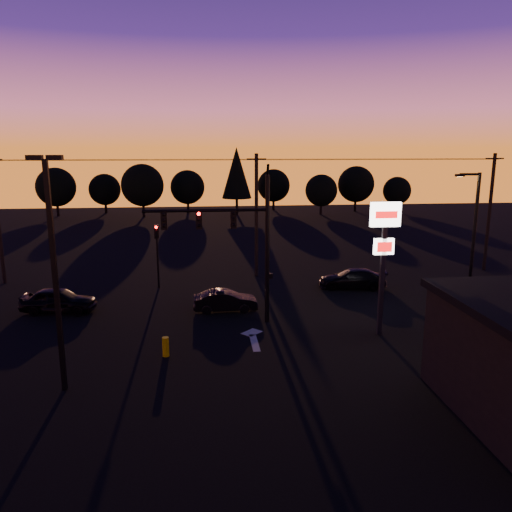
{
  "coord_description": "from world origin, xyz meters",
  "views": [
    {
      "loc": [
        -1.91,
        -21.93,
        9.39
      ],
      "look_at": [
        1.0,
        5.0,
        3.5
      ],
      "focal_mm": 35.0,
      "sensor_mm": 36.0,
      "label": 1
    }
  ],
  "objects_px": {
    "traffic_signal_mast": "(237,234)",
    "pylon_sign": "(384,240)",
    "car_right": "(352,279)",
    "streetlight": "(473,234)",
    "suv_parked": "(511,347)",
    "car_mid": "(225,301)",
    "car_left": "(59,300)",
    "bollard": "(166,347)",
    "parking_lot_light": "(54,260)",
    "secondary_signal": "(157,247)"
  },
  "relations": [
    {
      "from": "traffic_signal_mast",
      "to": "pylon_sign",
      "type": "bearing_deg",
      "value": -19.36
    },
    {
      "from": "pylon_sign",
      "to": "car_right",
      "type": "bearing_deg",
      "value": 82.28
    },
    {
      "from": "streetlight",
      "to": "suv_parked",
      "type": "relative_size",
      "value": 1.54
    },
    {
      "from": "car_mid",
      "to": "car_right",
      "type": "height_order",
      "value": "car_right"
    },
    {
      "from": "car_left",
      "to": "bollard",
      "type": "bearing_deg",
      "value": -130.55
    },
    {
      "from": "car_mid",
      "to": "car_right",
      "type": "distance_m",
      "value": 9.69
    },
    {
      "from": "pylon_sign",
      "to": "streetlight",
      "type": "height_order",
      "value": "streetlight"
    },
    {
      "from": "bollard",
      "to": "parking_lot_light",
      "type": "bearing_deg",
      "value": -142.86
    },
    {
      "from": "secondary_signal",
      "to": "car_mid",
      "type": "distance_m",
      "value": 7.25
    },
    {
      "from": "car_left",
      "to": "car_mid",
      "type": "height_order",
      "value": "car_left"
    },
    {
      "from": "secondary_signal",
      "to": "car_mid",
      "type": "xyz_separation_m",
      "value": [
        4.32,
        -5.37,
        -2.25
      ]
    },
    {
      "from": "pylon_sign",
      "to": "car_right",
      "type": "distance_m",
      "value": 9.64
    },
    {
      "from": "parking_lot_light",
      "to": "pylon_sign",
      "type": "height_order",
      "value": "parking_lot_light"
    },
    {
      "from": "bollard",
      "to": "car_right",
      "type": "bearing_deg",
      "value": 40.67
    },
    {
      "from": "parking_lot_light",
      "to": "bollard",
      "type": "distance_m",
      "value": 6.75
    },
    {
      "from": "traffic_signal_mast",
      "to": "pylon_sign",
      "type": "relative_size",
      "value": 1.26
    },
    {
      "from": "pylon_sign",
      "to": "bollard",
      "type": "height_order",
      "value": "pylon_sign"
    },
    {
      "from": "car_mid",
      "to": "car_right",
      "type": "xyz_separation_m",
      "value": [
        8.84,
        3.96,
        0.04
      ]
    },
    {
      "from": "secondary_signal",
      "to": "bollard",
      "type": "xyz_separation_m",
      "value": [
        1.27,
        -11.63,
        -2.41
      ]
    },
    {
      "from": "car_mid",
      "to": "bollard",
      "type": "bearing_deg",
      "value": 153.76
    },
    {
      "from": "car_left",
      "to": "parking_lot_light",
      "type": "bearing_deg",
      "value": -157.66
    },
    {
      "from": "parking_lot_light",
      "to": "traffic_signal_mast",
      "type": "bearing_deg",
      "value": 43.37
    },
    {
      "from": "secondary_signal",
      "to": "car_right",
      "type": "height_order",
      "value": "secondary_signal"
    },
    {
      "from": "car_right",
      "to": "car_left",
      "type": "bearing_deg",
      "value": -70.2
    },
    {
      "from": "bollard",
      "to": "car_right",
      "type": "height_order",
      "value": "car_right"
    },
    {
      "from": "streetlight",
      "to": "car_right",
      "type": "height_order",
      "value": "streetlight"
    },
    {
      "from": "streetlight",
      "to": "traffic_signal_mast",
      "type": "bearing_deg",
      "value": -173.86
    },
    {
      "from": "traffic_signal_mast",
      "to": "streetlight",
      "type": "xyz_separation_m",
      "value": [
        14.01,
        1.51,
        -0.52
      ]
    },
    {
      "from": "bollard",
      "to": "car_mid",
      "type": "height_order",
      "value": "car_mid"
    },
    {
      "from": "car_mid",
      "to": "car_right",
      "type": "relative_size",
      "value": 0.83
    },
    {
      "from": "car_mid",
      "to": "secondary_signal",
      "type": "bearing_deg",
      "value": 38.52
    },
    {
      "from": "secondary_signal",
      "to": "car_left",
      "type": "xyz_separation_m",
      "value": [
        -5.36,
        -4.56,
        -2.14
      ]
    },
    {
      "from": "traffic_signal_mast",
      "to": "parking_lot_light",
      "type": "xyz_separation_m",
      "value": [
        -7.4,
        -6.99,
        0.33
      ]
    },
    {
      "from": "pylon_sign",
      "to": "car_left",
      "type": "height_order",
      "value": "pylon_sign"
    },
    {
      "from": "traffic_signal_mast",
      "to": "streetlight",
      "type": "distance_m",
      "value": 14.1
    },
    {
      "from": "secondary_signal",
      "to": "car_mid",
      "type": "height_order",
      "value": "secondary_signal"
    },
    {
      "from": "bollard",
      "to": "secondary_signal",
      "type": "bearing_deg",
      "value": 96.23
    },
    {
      "from": "traffic_signal_mast",
      "to": "secondary_signal",
      "type": "height_order",
      "value": "traffic_signal_mast"
    },
    {
      "from": "parking_lot_light",
      "to": "suv_parked",
      "type": "bearing_deg",
      "value": 1.6
    },
    {
      "from": "traffic_signal_mast",
      "to": "bollard",
      "type": "height_order",
      "value": "traffic_signal_mast"
    },
    {
      "from": "traffic_signal_mast",
      "to": "parking_lot_light",
      "type": "distance_m",
      "value": 10.19
    },
    {
      "from": "streetlight",
      "to": "suv_parked",
      "type": "bearing_deg",
      "value": -106.12
    },
    {
      "from": "car_mid",
      "to": "suv_parked",
      "type": "height_order",
      "value": "suv_parked"
    },
    {
      "from": "suv_parked",
      "to": "car_left",
      "type": "bearing_deg",
      "value": 138.73
    },
    {
      "from": "car_right",
      "to": "pylon_sign",
      "type": "bearing_deg",
      "value": 2.42
    },
    {
      "from": "parking_lot_light",
      "to": "car_left",
      "type": "height_order",
      "value": "parking_lot_light"
    },
    {
      "from": "secondary_signal",
      "to": "car_mid",
      "type": "relative_size",
      "value": 1.17
    },
    {
      "from": "bollard",
      "to": "car_right",
      "type": "distance_m",
      "value": 15.68
    },
    {
      "from": "pylon_sign",
      "to": "bollard",
      "type": "xyz_separation_m",
      "value": [
        -10.73,
        -1.64,
        -4.46
      ]
    },
    {
      "from": "car_mid",
      "to": "pylon_sign",
      "type": "bearing_deg",
      "value": -121.27
    }
  ]
}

